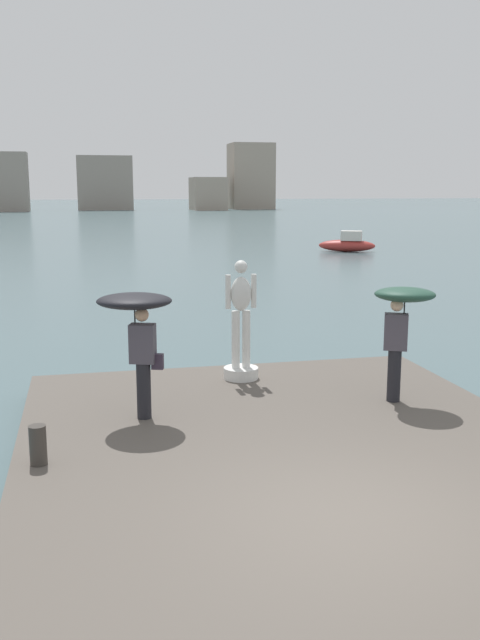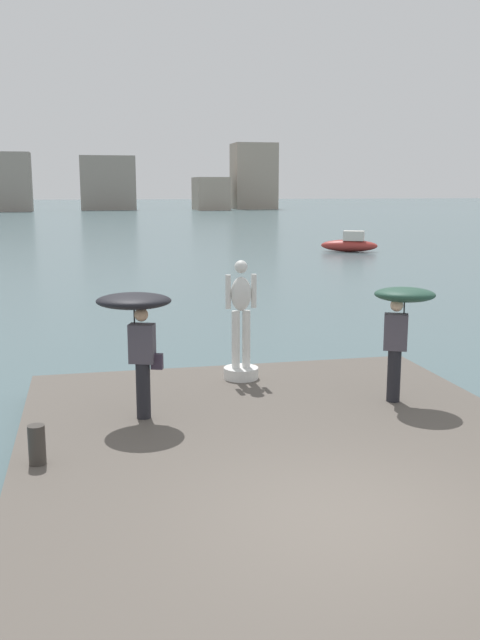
{
  "view_description": "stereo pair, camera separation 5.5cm",
  "coord_description": "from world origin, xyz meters",
  "views": [
    {
      "loc": [
        -2.74,
        -6.64,
        3.91
      ],
      "look_at": [
        0.0,
        5.5,
        1.55
      ],
      "focal_mm": 39.3,
      "sensor_mm": 36.0,
      "label": 1
    },
    {
      "loc": [
        -2.69,
        -6.65,
        3.91
      ],
      "look_at": [
        0.0,
        5.5,
        1.55
      ],
      "focal_mm": 39.3,
      "sensor_mm": 36.0,
      "label": 2
    }
  ],
  "objects": [
    {
      "name": "mooring_bollard",
      "position": [
        -3.4,
        2.24,
        0.66
      ],
      "size": [
        0.22,
        0.22,
        0.52
      ],
      "primitive_type": "cylinder",
      "color": "#38332D",
      "rests_on": "pier"
    },
    {
      "name": "distant_skyline",
      "position": [
        8.07,
        120.97,
        4.82
      ],
      "size": [
        68.51,
        11.22,
        12.0
      ],
      "color": "gray",
      "rests_on": "ground"
    },
    {
      "name": "ground_plane",
      "position": [
        0.0,
        40.0,
        0.0
      ],
      "size": [
        400.0,
        400.0,
        0.0
      ],
      "primitive_type": "plane",
      "color": "#4C666B"
    },
    {
      "name": "boat_near",
      "position": [
        13.38,
        34.38,
        0.48
      ],
      "size": [
        3.65,
        2.55,
        1.28
      ],
      "color": "#9E2D28",
      "rests_on": "ground"
    },
    {
      "name": "onlooker_right",
      "position": [
        2.32,
        3.76,
        1.92
      ],
      "size": [
        1.31,
        1.32,
        1.94
      ],
      "color": "black",
      "rests_on": "pier"
    },
    {
      "name": "pier",
      "position": [
        0.0,
        1.86,
        0.2
      ],
      "size": [
        7.52,
        9.72,
        0.4
      ],
      "primitive_type": "cube",
      "color": "#564F47",
      "rests_on": "ground"
    },
    {
      "name": "statue_white_figure",
      "position": [
        0.06,
        5.7,
        1.27
      ],
      "size": [
        0.65,
        0.65,
        2.21
      ],
      "color": "silver",
      "rests_on": "pier"
    },
    {
      "name": "onlooker_left",
      "position": [
        -1.97,
        3.85,
        1.98
      ],
      "size": [
        1.44,
        1.45,
        1.96
      ],
      "color": "black",
      "rests_on": "pier"
    }
  ]
}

